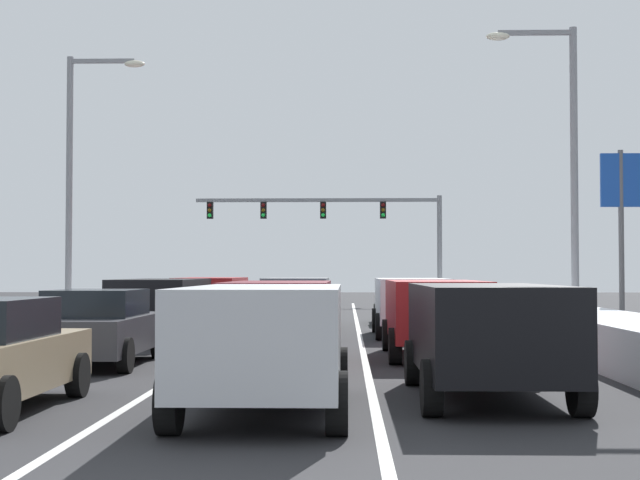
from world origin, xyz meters
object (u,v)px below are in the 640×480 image
Objects in this scene: street_lamp_left_mid at (79,167)px; suv_maroon_center_lane_second at (279,315)px; suv_gray_center_lane_fourth at (297,299)px; suv_black_left_lane_third at (162,304)px; suv_silver_center_lane_nearest at (266,336)px; sedan_navy_center_lane_third at (292,315)px; suv_white_right_lane_third at (411,301)px; suv_red_right_lane_second at (435,311)px; street_lamp_right_mid at (563,153)px; sedan_green_right_lane_fourth at (403,303)px; suv_black_right_lane_nearest at (487,330)px; traffic_light_gantry at (346,219)px; suv_red_left_lane_fourth at (211,297)px; sedan_charcoal_left_lane_second at (99,327)px.

suv_maroon_center_lane_second is at bearing -59.69° from street_lamp_left_mid.
suv_gray_center_lane_fourth is 1.00× the size of suv_black_left_lane_third.
suv_silver_center_lane_nearest is at bearing -87.63° from suv_maroon_center_lane_second.
suv_white_right_lane_third is at bearing 44.67° from sedan_navy_center_lane_third.
suv_red_right_lane_second is 9.37m from street_lamp_right_mid.
suv_black_left_lane_third is at bearing -160.46° from suv_white_right_lane_third.
suv_white_right_lane_third is 1.09× the size of sedan_green_right_lane_fourth.
suv_black_right_lane_nearest is at bearing -107.08° from street_lamp_right_mid.
suv_maroon_center_lane_second is 5.80m from sedan_navy_center_lane_third.
suv_black_left_lane_third is 29.46m from traffic_light_gantry.
suv_black_right_lane_nearest and suv_red_left_lane_fourth have the same top height.
suv_red_right_lane_second is 0.35× the size of traffic_light_gantry.
sedan_navy_center_lane_third is 0.49× the size of street_lamp_left_mid.
sedan_green_right_lane_fourth is 8.89m from street_lamp_right_mid.
suv_red_left_lane_fourth is at bearing 103.70° from suv_maroon_center_lane_second.
sedan_green_right_lane_fourth is (0.10, 13.35, -0.25)m from suv_red_right_lane_second.
sedan_charcoal_left_lane_second is (-3.88, 6.37, -0.25)m from suv_silver_center_lane_nearest.
suv_white_right_lane_third and suv_red_left_lane_fourth have the same top height.
suv_red_right_lane_second is at bearing 90.96° from suv_black_right_lane_nearest.
sedan_navy_center_lane_third is at bearing 108.11° from suv_black_right_lane_nearest.
sedan_charcoal_left_lane_second is at bearing -90.14° from suv_black_left_lane_third.
street_lamp_right_mid is (7.72, 3.44, 4.58)m from sedan_navy_center_lane_third.
suv_black_right_lane_nearest is 1.00× the size of suv_maroon_center_lane_second.
traffic_light_gantry is (4.94, 35.20, 4.12)m from sedan_charcoal_left_lane_second.
suv_silver_center_lane_nearest is 1.00× the size of suv_red_left_lane_fourth.
sedan_navy_center_lane_third is 6.64m from sedan_charcoal_left_lane_second.
street_lamp_right_mid reaches higher than suv_red_right_lane_second.
suv_black_left_lane_third is (-6.96, -8.92, 0.25)m from sedan_green_right_lane_fourth.
suv_silver_center_lane_nearest is 1.09× the size of sedan_charcoal_left_lane_second.
suv_silver_center_lane_nearest reaches higher than sedan_navy_center_lane_third.
sedan_charcoal_left_lane_second is at bearing 144.97° from suv_black_right_lane_nearest.
sedan_green_right_lane_fourth and sedan_charcoal_left_lane_second have the same top height.
suv_silver_center_lane_nearest is 1.00× the size of suv_maroon_center_lane_second.
traffic_light_gantry is 1.53× the size of street_lamp_left_mid.
suv_black_left_lane_third is at bearing -58.09° from street_lamp_left_mid.
sedan_navy_center_lane_third is (-0.32, 11.98, -0.25)m from suv_silver_center_lane_nearest.
suv_black_right_lane_nearest is 1.09× the size of sedan_navy_center_lane_third.
suv_silver_center_lane_nearest is at bearing -109.72° from suv_red_right_lane_second.
sedan_navy_center_lane_third is 9.61m from street_lamp_right_mid.
suv_white_right_lane_third is 0.53× the size of street_lamp_left_mid.
suv_gray_center_lane_fourth is at bearing 102.51° from suv_black_right_lane_nearest.
suv_white_right_lane_third is 7.22m from suv_black_left_lane_third.
suv_red_right_lane_second is at bearing -59.47° from suv_red_left_lane_fourth.
suv_red_right_lane_second is 1.00× the size of suv_white_right_lane_third.
sedan_charcoal_left_lane_second is 12.93m from suv_red_left_lane_fourth.
suv_white_right_lane_third is 1.00× the size of suv_gray_center_lane_fourth.
suv_black_right_lane_nearest and suv_gray_center_lane_fourth have the same top height.
sedan_navy_center_lane_third is at bearing -156.00° from street_lamp_right_mid.
suv_black_right_lane_nearest is 3.44m from suv_silver_center_lane_nearest.
street_lamp_right_mid is 0.99× the size of street_lamp_left_mid.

